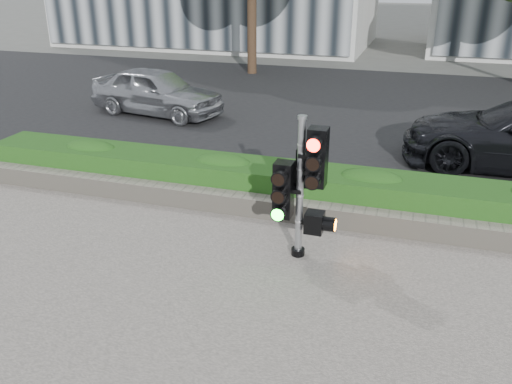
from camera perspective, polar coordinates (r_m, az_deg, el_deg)
ground at (r=7.73m, az=-1.75°, el=-8.67°), size 120.00×120.00×0.00m
road at (r=16.84m, az=9.60°, el=8.72°), size 60.00×13.00×0.02m
curb at (r=10.40m, az=3.94°, el=0.32°), size 60.00×0.25×0.12m
stone_wall at (r=9.24m, az=2.10°, el=-1.72°), size 12.00×0.32×0.34m
hedge at (r=9.75m, az=3.14°, el=0.71°), size 12.00×1.00×0.68m
traffic_signal at (r=7.69m, az=4.95°, el=1.17°), size 0.73×0.53×2.13m
car_silver at (r=15.95m, az=-10.41°, el=10.38°), size 4.15×2.28×1.34m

